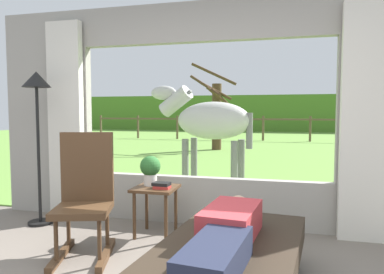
{
  "coord_description": "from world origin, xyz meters",
  "views": [
    {
      "loc": [
        0.92,
        -1.78,
        1.31
      ],
      "look_at": [
        0.0,
        1.8,
        1.05
      ],
      "focal_mm": 33.65,
      "sensor_mm": 36.0,
      "label": 1
    }
  ],
  "objects_px": {
    "horse": "(208,121)",
    "book_stack": "(162,185)",
    "recliner_sofa": "(228,274)",
    "rocking_chair": "(85,195)",
    "side_table": "(156,196)",
    "potted_plant": "(150,169)",
    "reclining_person": "(227,232)",
    "pasture_tree": "(217,112)",
    "floor_lamp_left": "(37,101)"
  },
  "relations": [
    {
      "from": "horse",
      "to": "recliner_sofa",
      "type": "bearing_deg",
      "value": -153.86
    },
    {
      "from": "recliner_sofa",
      "to": "rocking_chair",
      "type": "relative_size",
      "value": 1.59
    },
    {
      "from": "side_table",
      "to": "recliner_sofa",
      "type": "bearing_deg",
      "value": -51.14
    },
    {
      "from": "pasture_tree",
      "to": "floor_lamp_left",
      "type": "bearing_deg",
      "value": -93.62
    },
    {
      "from": "reclining_person",
      "to": "side_table",
      "type": "height_order",
      "value": "reclining_person"
    },
    {
      "from": "rocking_chair",
      "to": "potted_plant",
      "type": "xyz_separation_m",
      "value": [
        0.37,
        0.69,
        0.16
      ]
    },
    {
      "from": "reclining_person",
      "to": "side_table",
      "type": "relative_size",
      "value": 2.76
    },
    {
      "from": "recliner_sofa",
      "to": "book_stack",
      "type": "relative_size",
      "value": 9.84
    },
    {
      "from": "recliner_sofa",
      "to": "potted_plant",
      "type": "height_order",
      "value": "potted_plant"
    },
    {
      "from": "reclining_person",
      "to": "pasture_tree",
      "type": "relative_size",
      "value": 0.5
    },
    {
      "from": "rocking_chair",
      "to": "book_stack",
      "type": "height_order",
      "value": "rocking_chair"
    },
    {
      "from": "potted_plant",
      "to": "horse",
      "type": "xyz_separation_m",
      "value": [
        0.2,
        2.07,
        0.45
      ]
    },
    {
      "from": "reclining_person",
      "to": "rocking_chair",
      "type": "xyz_separation_m",
      "value": [
        -1.4,
        0.6,
        0.02
      ]
    },
    {
      "from": "pasture_tree",
      "to": "potted_plant",
      "type": "bearing_deg",
      "value": -84.25
    },
    {
      "from": "reclining_person",
      "to": "pasture_tree",
      "type": "distance_m",
      "value": 9.85
    },
    {
      "from": "horse",
      "to": "pasture_tree",
      "type": "relative_size",
      "value": 0.63
    },
    {
      "from": "rocking_chair",
      "to": "floor_lamp_left",
      "type": "height_order",
      "value": "floor_lamp_left"
    },
    {
      "from": "potted_plant",
      "to": "horse",
      "type": "distance_m",
      "value": 2.13
    },
    {
      "from": "recliner_sofa",
      "to": "side_table",
      "type": "distance_m",
      "value": 1.53
    },
    {
      "from": "recliner_sofa",
      "to": "rocking_chair",
      "type": "distance_m",
      "value": 1.54
    },
    {
      "from": "recliner_sofa",
      "to": "horse",
      "type": "xyz_separation_m",
      "value": [
        -0.83,
        3.31,
        0.94
      ]
    },
    {
      "from": "side_table",
      "to": "book_stack",
      "type": "distance_m",
      "value": 0.16
    },
    {
      "from": "horse",
      "to": "potted_plant",
      "type": "bearing_deg",
      "value": -173.42
    },
    {
      "from": "rocking_chair",
      "to": "book_stack",
      "type": "relative_size",
      "value": 6.17
    },
    {
      "from": "rocking_chair",
      "to": "side_table",
      "type": "bearing_deg",
      "value": 36.78
    },
    {
      "from": "horse",
      "to": "floor_lamp_left",
      "type": "bearing_deg",
      "value": 155.25
    },
    {
      "from": "reclining_person",
      "to": "floor_lamp_left",
      "type": "distance_m",
      "value": 2.86
    },
    {
      "from": "reclining_person",
      "to": "rocking_chair",
      "type": "distance_m",
      "value": 1.53
    },
    {
      "from": "recliner_sofa",
      "to": "reclining_person",
      "type": "xyz_separation_m",
      "value": [
        -0.0,
        -0.05,
        0.3
      ]
    },
    {
      "from": "recliner_sofa",
      "to": "rocking_chair",
      "type": "bearing_deg",
      "value": 164.64
    },
    {
      "from": "reclining_person",
      "to": "potted_plant",
      "type": "distance_m",
      "value": 1.66
    },
    {
      "from": "reclining_person",
      "to": "book_stack",
      "type": "height_order",
      "value": "reclining_person"
    },
    {
      "from": "rocking_chair",
      "to": "potted_plant",
      "type": "height_order",
      "value": "rocking_chair"
    },
    {
      "from": "rocking_chair",
      "to": "horse",
      "type": "relative_size",
      "value": 0.62
    },
    {
      "from": "recliner_sofa",
      "to": "floor_lamp_left",
      "type": "distance_m",
      "value": 2.95
    },
    {
      "from": "potted_plant",
      "to": "floor_lamp_left",
      "type": "relative_size",
      "value": 0.18
    },
    {
      "from": "rocking_chair",
      "to": "potted_plant",
      "type": "relative_size",
      "value": 3.5
    },
    {
      "from": "side_table",
      "to": "floor_lamp_left",
      "type": "xyz_separation_m",
      "value": [
        -1.45,
        0.04,
        1.0
      ]
    },
    {
      "from": "horse",
      "to": "side_table",
      "type": "bearing_deg",
      "value": -171.14
    },
    {
      "from": "recliner_sofa",
      "to": "side_table",
      "type": "bearing_deg",
      "value": 134.95
    },
    {
      "from": "reclining_person",
      "to": "rocking_chair",
      "type": "bearing_deg",
      "value": 162.9
    },
    {
      "from": "pasture_tree",
      "to": "side_table",
      "type": "bearing_deg",
      "value": -83.75
    },
    {
      "from": "book_stack",
      "to": "horse",
      "type": "bearing_deg",
      "value": 89.22
    },
    {
      "from": "side_table",
      "to": "pasture_tree",
      "type": "distance_m",
      "value": 8.5
    },
    {
      "from": "horse",
      "to": "book_stack",
      "type": "bearing_deg",
      "value": -168.75
    },
    {
      "from": "recliner_sofa",
      "to": "horse",
      "type": "relative_size",
      "value": 0.98
    },
    {
      "from": "reclining_person",
      "to": "floor_lamp_left",
      "type": "height_order",
      "value": "floor_lamp_left"
    },
    {
      "from": "rocking_chair",
      "to": "book_stack",
      "type": "bearing_deg",
      "value": 29.24
    },
    {
      "from": "book_stack",
      "to": "horse",
      "type": "relative_size",
      "value": 0.1
    },
    {
      "from": "potted_plant",
      "to": "floor_lamp_left",
      "type": "xyz_separation_m",
      "value": [
        -1.37,
        -0.02,
        0.73
      ]
    }
  ]
}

